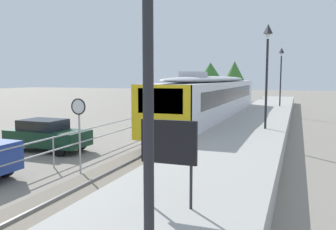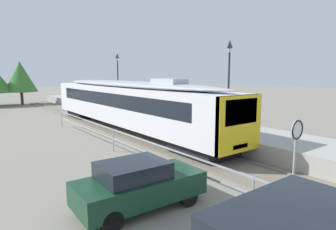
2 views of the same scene
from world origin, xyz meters
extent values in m
plane|color=gray|center=(-3.00, 22.00, 0.00)|extent=(160.00, 160.00, 0.00)
cube|color=slate|center=(0.00, 22.00, 0.03)|extent=(3.20, 60.00, 0.06)
cube|color=slate|center=(-0.72, 22.00, 0.10)|extent=(0.08, 60.00, 0.08)
cube|color=slate|center=(0.72, 22.00, 0.10)|extent=(0.08, 60.00, 0.08)
cube|color=silver|center=(0.00, 25.64, 1.96)|extent=(2.80, 21.00, 2.55)
cube|color=yellow|center=(0.00, 15.24, 1.96)|extent=(2.80, 0.24, 2.55)
cube|color=black|center=(0.00, 15.16, 2.53)|extent=(2.13, 0.08, 1.12)
cube|color=black|center=(0.00, 25.64, 2.37)|extent=(2.82, 17.64, 0.92)
ellipsoid|color=#B2B5BA|center=(0.00, 25.64, 3.42)|extent=(2.69, 20.16, 0.44)
cube|color=#B2B5BA|center=(0.00, 20.39, 3.70)|extent=(1.10, 2.20, 0.36)
cube|color=#EAE5C6|center=(0.00, 15.17, 0.97)|extent=(1.00, 0.10, 0.20)
cube|color=black|center=(0.00, 17.54, 0.42)|extent=(2.24, 3.20, 0.55)
cube|color=black|center=(0.00, 33.74, 0.42)|extent=(2.24, 3.20, 0.55)
cube|color=#A8A59E|center=(3.25, 22.00, 0.45)|extent=(3.90, 60.00, 0.90)
cylinder|color=#232328|center=(4.15, 4.28, 3.20)|extent=(0.12, 0.12, 4.60)
cylinder|color=#232328|center=(4.15, 19.52, 3.20)|extent=(0.12, 0.12, 4.60)
pyramid|color=#232328|center=(4.15, 19.52, 6.00)|extent=(0.34, 0.34, 0.50)
sphere|color=silver|center=(4.15, 19.52, 5.68)|extent=(0.24, 0.24, 0.24)
cylinder|color=#232328|center=(4.15, 34.77, 3.20)|extent=(0.12, 0.12, 4.60)
pyramid|color=#232328|center=(4.15, 34.77, 6.00)|extent=(0.34, 0.34, 0.50)
sphere|color=silver|center=(4.15, 34.77, 5.68)|extent=(0.24, 0.24, 0.24)
cylinder|color=#232328|center=(2.76, 7.40, 1.35)|extent=(0.06, 0.06, 0.90)
cylinder|color=#232328|center=(3.72, 7.40, 1.35)|extent=(0.06, 0.06, 0.90)
cube|color=black|center=(3.24, 7.40, 2.25)|extent=(1.20, 0.08, 0.90)
cylinder|color=#9EA0A5|center=(-1.81, 11.63, 1.10)|extent=(0.07, 0.07, 2.20)
cylinder|color=white|center=(-1.81, 11.61, 2.50)|extent=(0.60, 0.03, 0.60)
torus|color=black|center=(-1.81, 11.60, 2.50)|extent=(0.61, 0.05, 0.61)
cube|color=#9EA0A5|center=(-3.30, 12.00, 1.20)|extent=(0.05, 36.00, 0.05)
cube|color=#9EA0A5|center=(-3.30, 12.00, 0.69)|extent=(0.05, 36.00, 0.05)
cylinder|color=#9EA0A5|center=(-3.30, 12.00, 0.62)|extent=(0.06, 0.06, 1.25)
cylinder|color=#9EA0A5|center=(-3.30, 21.00, 0.62)|extent=(0.06, 0.06, 1.25)
cylinder|color=#9EA0A5|center=(-3.30, 30.00, 0.62)|extent=(0.06, 0.06, 1.25)
cylinder|color=black|center=(-4.08, 10.29, 0.36)|extent=(0.72, 0.24, 0.72)
cube|color=#143823|center=(-5.60, 14.49, 0.67)|extent=(4.04, 1.85, 0.72)
cube|color=black|center=(-5.85, 14.50, 1.28)|extent=(2.04, 1.60, 0.50)
cylinder|color=black|center=(-4.26, 15.24, 0.31)|extent=(0.62, 0.21, 0.62)
cylinder|color=black|center=(-4.30, 13.68, 0.31)|extent=(0.62, 0.21, 0.62)
cylinder|color=black|center=(-6.90, 15.30, 0.31)|extent=(0.62, 0.21, 0.62)
cylinder|color=black|center=(-6.94, 13.74, 0.31)|extent=(0.62, 0.21, 0.62)
cylinder|color=brown|center=(-6.07, 49.94, 0.87)|extent=(0.36, 0.36, 1.73)
cone|color=#38702D|center=(-6.07, 49.94, 3.69)|extent=(5.31, 5.31, 3.91)
cylinder|color=brown|center=(-2.58, 49.49, 0.87)|extent=(0.36, 0.36, 1.74)
cone|color=#38702D|center=(-2.58, 49.49, 3.75)|extent=(4.12, 4.12, 4.02)
camera|label=1|loc=(5.68, 0.76, 3.57)|focal=37.63mm
camera|label=2|loc=(-10.02, 7.21, 4.19)|focal=30.61mm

